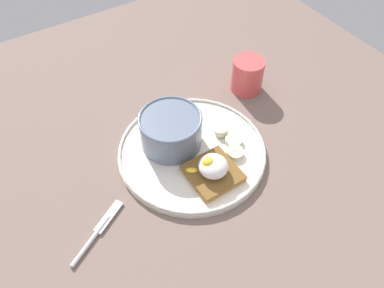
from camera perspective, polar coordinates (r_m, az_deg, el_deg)
The scene contains 10 objects.
ground_plane at distance 76.97cm, azimuth -0.00°, elevation -1.92°, with size 120.00×120.00×2.00cm, color #725C53.
plate at distance 75.57cm, azimuth -0.00°, elevation -1.07°, with size 29.86×29.86×1.60cm.
oatmeal_bowl at distance 74.28cm, azimuth -3.24°, elevation 2.05°, with size 12.52×12.52×7.24cm.
toast_slice at distance 71.13cm, azimuth 3.16°, elevation -4.48°, with size 9.46×9.46×1.38cm.
poached_egg at distance 69.23cm, azimuth 3.12°, elevation -3.35°, with size 6.26×7.29×3.76cm.
banana_slice_front at distance 76.79cm, azimuth 6.36°, elevation 0.53°, with size 5.02×5.02×1.22cm.
banana_slice_left at distance 77.96cm, azimuth 4.47°, elevation 2.00°, with size 3.86×3.72×1.93cm.
banana_slice_back at distance 74.71cm, azimuth 6.55°, elevation -1.31°, with size 4.13×4.07×1.41cm.
coffee_mug at distance 88.22cm, azimuth 8.45°, elevation 10.40°, with size 7.21×7.21×7.96cm.
knife at distance 68.24cm, azimuth -14.25°, elevation -12.89°, with size 7.97×12.48×0.80cm.
Camera 1 is at (-40.14, 25.44, 61.55)cm, focal length 35.00 mm.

